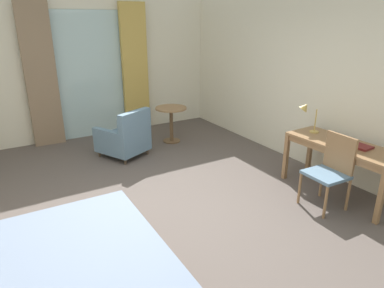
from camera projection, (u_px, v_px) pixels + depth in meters
ground at (163, 217)px, 4.37m from camera, size 6.20×7.80×0.10m
wall_back at (80, 67)px, 6.81m from camera, size 5.80×0.12×2.82m
wall_right at (328, 82)px, 5.23m from camera, size 0.12×7.40×2.82m
balcony_glass_door at (90, 76)px, 6.88m from camera, size 1.41×0.02×2.48m
curtain_panel_left at (41, 76)px, 6.33m from camera, size 0.56×0.10×2.64m
curtain_panel_right at (135, 69)px, 7.22m from camera, size 0.55×0.10×2.64m
writing_desk at (343, 149)px, 4.64m from camera, size 0.65×1.56×0.75m
desk_chair at (331, 168)px, 4.37m from camera, size 0.46×0.48×0.96m
desk_lamp at (307, 111)px, 4.98m from camera, size 0.29×0.26×0.47m
closed_book at (360, 146)px, 4.46m from camera, size 0.22×0.27×0.03m
armchair_by_window at (125, 138)px, 6.07m from camera, size 0.95×0.98×0.86m
round_cafe_table at (171, 117)px, 6.74m from camera, size 0.61×0.61×0.70m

